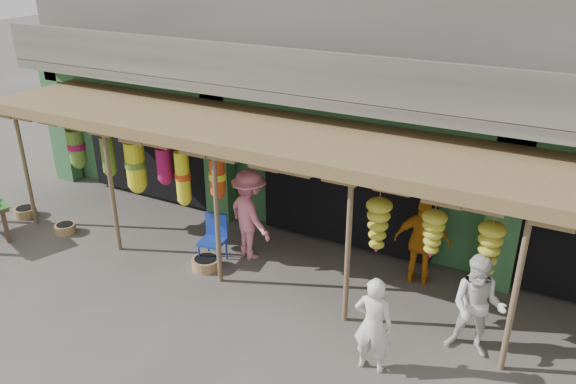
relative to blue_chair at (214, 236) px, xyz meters
The scene contains 11 objects.
ground 2.12m from the blue_chair, 10.39° to the right, with size 80.00×80.00×0.00m, color #514C47.
building 5.68m from the blue_chair, 65.89° to the left, with size 16.40×6.80×7.00m.
awning 2.80m from the blue_chair, 12.65° to the left, with size 14.00×2.70×2.79m.
blue_chair is the anchor object (origin of this frame).
basket_left 5.03m from the blue_chair, behind, with size 0.49×0.49×0.20m, color #986C45.
basket_mid 0.55m from the blue_chair, 87.63° to the right, with size 0.55×0.55×0.21m, color #946742.
basket_right 3.61m from the blue_chair, behind, with size 0.43×0.43×0.20m, color olive.
person_front 4.08m from the blue_chair, 21.03° to the right, with size 0.56×0.37×1.55m, color white.
person_right 5.06m from the blue_chair, ahead, with size 0.81×0.63×1.67m, color silver.
person_vendor 3.95m from the blue_chair, 16.70° to the left, with size 1.01×0.42×1.72m, color #C37012.
person_shopper 0.81m from the blue_chair, 42.39° to the left, with size 1.19×0.68×1.84m, color pink.
Camera 1 is at (3.80, -7.44, 5.76)m, focal length 35.00 mm.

